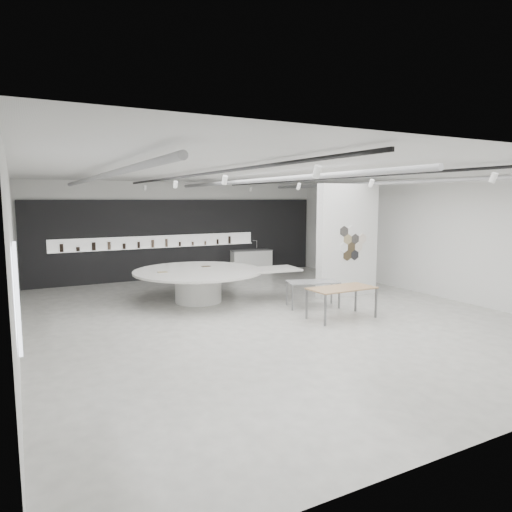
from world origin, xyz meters
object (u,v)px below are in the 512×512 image
sample_table_wood (342,290)px  partition_column (348,241)px  sample_table_stone (313,284)px  kitchen_counter (251,261)px  display_island (201,281)px

sample_table_wood → partition_column: bearing=48.5°
sample_table_stone → kitchen_counter: size_ratio=0.90×
kitchen_counter → sample_table_wood: bearing=-92.5°
sample_table_stone → kitchen_counter: kitchen_counter is taller
sample_table_stone → kitchen_counter: 6.47m
partition_column → kitchen_counter: 5.74m
display_island → kitchen_counter: size_ratio=2.84×
sample_table_wood → sample_table_stone: size_ratio=1.09×
partition_column → sample_table_wood: bearing=-131.5°
sample_table_stone → kitchen_counter: bearing=78.8°
partition_column → display_island: partition_column is taller
partition_column → sample_table_stone: size_ratio=2.22×
partition_column → display_island: size_ratio=0.70×
display_island → kitchen_counter: (3.88, 4.20, -0.15)m
display_island → sample_table_stone: 3.39m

